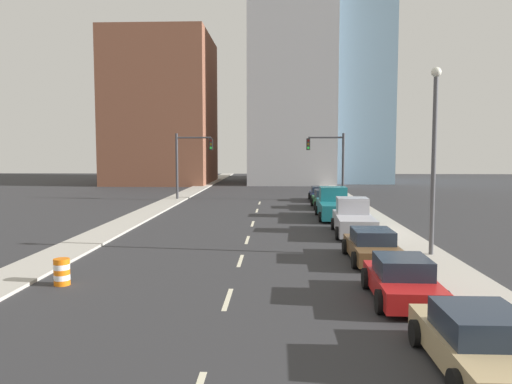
# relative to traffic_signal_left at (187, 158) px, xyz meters

# --- Properties ---
(sidewalk_left) EXTENTS (2.20, 98.37, 0.13)m
(sidewalk_left) POSITION_rel_traffic_signal_left_xyz_m (-1.21, 3.44, -4.01)
(sidewalk_left) COLOR #ADA89E
(sidewalk_left) RESTS_ON ground
(sidewalk_right) EXTENTS (2.20, 98.37, 0.13)m
(sidewalk_right) POSITION_rel_traffic_signal_left_xyz_m (15.31, 3.44, -4.01)
(sidewalk_right) COLOR #ADA89E
(sidewalk_right) RESTS_ON ground
(lane_stripe_at_14m) EXTENTS (0.16, 2.40, 0.01)m
(lane_stripe_at_14m) POSITION_rel_traffic_signal_left_xyz_m (7.05, -31.77, -4.06)
(lane_stripe_at_14m) COLOR beige
(lane_stripe_at_14m) RESTS_ON ground
(lane_stripe_at_20m) EXTENTS (0.16, 2.40, 0.01)m
(lane_stripe_at_20m) POSITION_rel_traffic_signal_left_xyz_m (7.05, -26.16, -4.06)
(lane_stripe_at_20m) COLOR beige
(lane_stripe_at_20m) RESTS_ON ground
(lane_stripe_at_25m) EXTENTS (0.16, 2.40, 0.01)m
(lane_stripe_at_25m) POSITION_rel_traffic_signal_left_xyz_m (7.05, -21.12, -4.06)
(lane_stripe_at_25m) COLOR beige
(lane_stripe_at_25m) RESTS_ON ground
(lane_stripe_at_31m) EXTENTS (0.16, 2.40, 0.01)m
(lane_stripe_at_31m) POSITION_rel_traffic_signal_left_xyz_m (7.05, -15.24, -4.06)
(lane_stripe_at_31m) COLOR beige
(lane_stripe_at_31m) RESTS_ON ground
(lane_stripe_at_38m) EXTENTS (0.16, 2.40, 0.01)m
(lane_stripe_at_38m) POSITION_rel_traffic_signal_left_xyz_m (7.05, -8.18, -4.06)
(lane_stripe_at_38m) COLOR beige
(lane_stripe_at_38m) RESTS_ON ground
(lane_stripe_at_43m) EXTENTS (0.16, 2.40, 0.01)m
(lane_stripe_at_43m) POSITION_rel_traffic_signal_left_xyz_m (7.05, -2.42, -4.06)
(lane_stripe_at_43m) COLOR beige
(lane_stripe_at_43m) RESTS_ON ground
(building_brick_left) EXTENTS (14.00, 16.00, 21.04)m
(building_brick_left) POSITION_rel_traffic_signal_left_xyz_m (-7.93, 24.77, 6.45)
(building_brick_left) COLOR brown
(building_brick_left) RESTS_ON ground
(building_office_center) EXTENTS (12.00, 20.00, 27.70)m
(building_office_center) POSITION_rel_traffic_signal_left_xyz_m (10.62, 28.77, 9.78)
(building_office_center) COLOR #A8A8AD
(building_office_center) RESTS_ON ground
(building_glass_right) EXTENTS (13.00, 20.00, 33.74)m
(building_glass_right) POSITION_rel_traffic_signal_left_xyz_m (18.63, 32.77, 12.80)
(building_glass_right) COLOR #7A9EB7
(building_glass_right) RESTS_ON ground
(traffic_signal_left) EXTENTS (3.59, 0.35, 6.38)m
(traffic_signal_left) POSITION_rel_traffic_signal_left_xyz_m (0.00, 0.00, 0.00)
(traffic_signal_left) COLOR #38383D
(traffic_signal_left) RESTS_ON ground
(traffic_signal_right) EXTENTS (3.59, 0.35, 6.38)m
(traffic_signal_right) POSITION_rel_traffic_signal_left_xyz_m (13.91, 0.00, 0.00)
(traffic_signal_right) COLOR #38383D
(traffic_signal_right) RESTS_ON ground
(traffic_barrel) EXTENTS (0.56, 0.56, 0.95)m
(traffic_barrel) POSITION_rel_traffic_signal_left_xyz_m (0.99, -30.32, -3.59)
(traffic_barrel) COLOR orange
(traffic_barrel) RESTS_ON ground
(street_lamp) EXTENTS (0.44, 0.44, 8.40)m
(street_lamp) POSITION_rel_traffic_signal_left_xyz_m (15.55, -25.02, 0.80)
(street_lamp) COLOR #4C4C51
(street_lamp) RESTS_ON ground
(sedan_tan) EXTENTS (2.19, 4.45, 1.38)m
(sedan_tan) POSITION_rel_traffic_signal_left_xyz_m (13.01, -36.79, -3.43)
(sedan_tan) COLOR tan
(sedan_tan) RESTS_ON ground
(sedan_red) EXTENTS (2.17, 4.35, 1.41)m
(sedan_red) POSITION_rel_traffic_signal_left_xyz_m (12.61, -31.67, -3.41)
(sedan_red) COLOR red
(sedan_red) RESTS_ON ground
(sedan_brown) EXTENTS (2.17, 4.61, 1.38)m
(sedan_brown) POSITION_rel_traffic_signal_left_xyz_m (12.75, -25.96, -3.43)
(sedan_brown) COLOR brown
(sedan_brown) RESTS_ON ground
(pickup_truck_silver) EXTENTS (2.44, 5.49, 2.04)m
(pickup_truck_silver) POSITION_rel_traffic_signal_left_xyz_m (12.99, -19.03, -3.24)
(pickup_truck_silver) COLOR #B2B2BC
(pickup_truck_silver) RESTS_ON ground
(pickup_truck_teal) EXTENTS (2.45, 5.89, 2.16)m
(pickup_truck_teal) POSITION_rel_traffic_signal_left_xyz_m (12.63, -12.33, -3.19)
(pickup_truck_teal) COLOR #196B75
(pickup_truck_teal) RESTS_ON ground
(sedan_green) EXTENTS (2.12, 4.52, 1.54)m
(sedan_green) POSITION_rel_traffic_signal_left_xyz_m (12.59, -6.12, -3.37)
(sedan_green) COLOR #1E6033
(sedan_green) RESTS_ON ground
(sedan_navy) EXTENTS (2.21, 4.49, 1.36)m
(sedan_navy) POSITION_rel_traffic_signal_left_xyz_m (12.78, -0.13, -3.44)
(sedan_navy) COLOR #141E47
(sedan_navy) RESTS_ON ground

